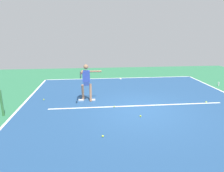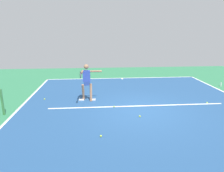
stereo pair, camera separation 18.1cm
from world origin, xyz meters
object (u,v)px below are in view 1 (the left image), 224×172
(tennis_ball_near_service_line, at_px, (44,99))
(water_bottle, at_px, (219,84))
(tennis_ball_by_sideline, at_px, (140,116))
(tennis_ball_near_player, at_px, (206,102))
(tennis_ball_far_corner, at_px, (114,107))
(net_post, at_px, (2,103))
(tennis_player, at_px, (86,80))
(tennis_ball_centre_court, at_px, (103,136))

(tennis_ball_near_service_line, distance_m, water_bottle, 10.24)
(tennis_ball_by_sideline, bearing_deg, tennis_ball_near_player, -159.94)
(tennis_ball_near_player, relative_size, tennis_ball_far_corner, 1.00)
(tennis_ball_near_player, bearing_deg, net_post, 3.84)
(water_bottle, bearing_deg, tennis_ball_near_service_line, 9.27)
(tennis_ball_near_service_line, distance_m, tennis_ball_by_sideline, 4.85)
(tennis_player, bearing_deg, net_post, 25.39)
(net_post, bearing_deg, water_bottle, -163.28)
(tennis_ball_near_player, bearing_deg, tennis_ball_centre_court, 27.90)
(tennis_ball_near_player, xyz_separation_m, tennis_ball_near_service_line, (7.66, -1.15, 0.00))
(tennis_ball_near_player, height_order, tennis_ball_centre_court, same)
(net_post, distance_m, tennis_ball_far_corner, 4.52)
(tennis_ball_by_sideline, relative_size, tennis_ball_centre_court, 1.00)
(tennis_ball_near_service_line, bearing_deg, tennis_ball_far_corner, 158.57)
(net_post, relative_size, tennis_ball_centre_court, 16.21)
(tennis_ball_by_sideline, height_order, tennis_ball_centre_court, same)
(tennis_ball_near_service_line, xyz_separation_m, tennis_ball_far_corner, (-3.31, 1.30, 0.00))
(tennis_ball_near_service_line, bearing_deg, net_post, 56.07)
(net_post, bearing_deg, tennis_ball_near_player, -176.16)
(tennis_player, height_order, water_bottle, tennis_player)
(tennis_ball_centre_court, bearing_deg, tennis_ball_near_service_line, -55.06)
(net_post, relative_size, tennis_ball_far_corner, 16.21)
(water_bottle, bearing_deg, net_post, 16.72)
(net_post, xyz_separation_m, water_bottle, (-11.28, -3.39, -0.43))
(tennis_player, distance_m, tennis_ball_by_sideline, 3.12)
(tennis_ball_far_corner, xyz_separation_m, water_bottle, (-6.80, -2.95, 0.08))
(tennis_ball_centre_court, xyz_separation_m, tennis_ball_far_corner, (-0.65, -2.50, 0.00))
(water_bottle, bearing_deg, tennis_ball_far_corner, 23.43)
(tennis_ball_near_service_line, distance_m, tennis_ball_far_corner, 3.55)
(tennis_ball_far_corner, distance_m, water_bottle, 7.41)
(tennis_ball_far_corner, bearing_deg, tennis_ball_centre_court, 75.35)
(tennis_player, height_order, tennis_ball_far_corner, tennis_player)
(tennis_player, xyz_separation_m, tennis_ball_near_service_line, (2.10, -0.33, -0.99))
(tennis_ball_centre_court, relative_size, tennis_ball_far_corner, 1.00)
(tennis_ball_centre_court, height_order, water_bottle, water_bottle)
(tennis_ball_near_player, relative_size, tennis_ball_centre_court, 1.00)
(tennis_player, bearing_deg, water_bottle, -163.92)
(tennis_ball_far_corner, bearing_deg, water_bottle, -156.57)
(tennis_ball_near_service_line, height_order, tennis_ball_centre_court, same)
(tennis_ball_near_player, height_order, tennis_ball_by_sideline, same)
(net_post, distance_m, tennis_ball_near_player, 8.87)
(net_post, xyz_separation_m, tennis_player, (-3.27, -1.40, 0.49))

